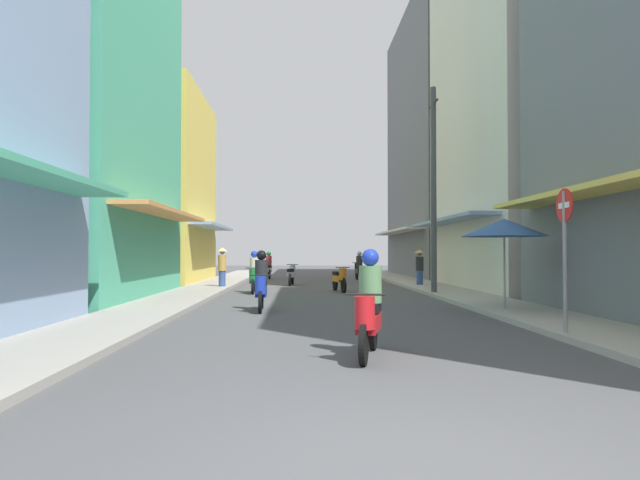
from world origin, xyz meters
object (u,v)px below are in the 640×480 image
(motorbike_green, at_px, (254,274))
(pedestrian_far, at_px, (420,266))
(pedestrian_crossing, at_px, (222,266))
(motorbike_white, at_px, (268,266))
(vendor_umbrella, at_px, (504,228))
(motorbike_black, at_px, (359,267))
(utility_pole, at_px, (434,189))
(street_sign_no_entry, at_px, (565,241))
(motorbike_orange, at_px, (340,279))
(motorbike_silver, at_px, (291,274))
(motorbike_red, at_px, (369,309))
(motorbike_blue, at_px, (261,284))

(motorbike_green, bearing_deg, pedestrian_far, 24.38)
(pedestrian_crossing, bearing_deg, motorbike_white, 81.47)
(pedestrian_crossing, height_order, vendor_umbrella, vendor_umbrella)
(motorbike_black, bearing_deg, utility_pole, -81.99)
(motorbike_white, distance_m, street_sign_no_entry, 23.70)
(motorbike_black, bearing_deg, motorbike_orange, -100.75)
(vendor_umbrella, distance_m, utility_pole, 5.97)
(pedestrian_crossing, bearing_deg, motorbike_green, -56.18)
(motorbike_silver, bearing_deg, pedestrian_crossing, -136.81)
(motorbike_black, distance_m, motorbike_red, 22.29)
(motorbike_green, relative_size, utility_pole, 0.25)
(motorbike_black, xyz_separation_m, motorbike_green, (-4.93, -9.40, 0.00))
(motorbike_green, relative_size, vendor_umbrella, 0.76)
(motorbike_orange, relative_size, vendor_umbrella, 0.75)
(motorbike_orange, bearing_deg, pedestrian_far, 35.13)
(motorbike_silver, height_order, street_sign_no_entry, street_sign_no_entry)
(vendor_umbrella, relative_size, street_sign_no_entry, 0.90)
(motorbike_white, bearing_deg, motorbike_silver, -77.66)
(motorbike_red, bearing_deg, motorbike_black, 84.34)
(motorbike_white, relative_size, pedestrian_far, 1.08)
(pedestrian_crossing, distance_m, utility_pole, 9.17)
(motorbike_silver, relative_size, motorbike_red, 1.02)
(motorbike_green, xyz_separation_m, motorbike_white, (-0.11, 11.44, 0.00))
(motorbike_black, xyz_separation_m, pedestrian_far, (2.00, -6.26, 0.23))
(motorbike_red, xyz_separation_m, motorbike_green, (-2.73, 12.79, 0.00))
(motorbike_green, height_order, vendor_umbrella, vendor_umbrella)
(pedestrian_crossing, height_order, street_sign_no_entry, street_sign_no_entry)
(motorbike_red, bearing_deg, motorbike_green, 102.06)
(pedestrian_crossing, bearing_deg, pedestrian_far, 6.19)
(motorbike_red, distance_m, vendor_umbrella, 7.14)
(motorbike_white, distance_m, vendor_umbrella, 19.88)
(street_sign_no_entry, bearing_deg, motorbike_green, 119.24)
(motorbike_black, bearing_deg, pedestrian_far, -72.31)
(motorbike_black, xyz_separation_m, motorbike_white, (-5.04, 2.04, 0.00))
(motorbike_red, xyz_separation_m, pedestrian_far, (4.19, 15.92, 0.23))
(motorbike_red, relative_size, pedestrian_crossing, 1.03)
(motorbike_red, height_order, vendor_umbrella, vendor_umbrella)
(motorbike_white, xyz_separation_m, pedestrian_far, (7.04, -8.30, 0.23))
(pedestrian_far, bearing_deg, motorbike_red, -104.76)
(motorbike_black, distance_m, utility_pole, 11.33)
(motorbike_white, relative_size, street_sign_no_entry, 0.68)
(motorbike_blue, bearing_deg, motorbike_white, 92.64)
(motorbike_green, distance_m, motorbike_white, 11.44)
(motorbike_orange, bearing_deg, pedestrian_crossing, 160.56)
(motorbike_orange, relative_size, motorbike_blue, 0.99)
(motorbike_black, height_order, street_sign_no_entry, street_sign_no_entry)
(motorbike_blue, xyz_separation_m, utility_pole, (5.74, 4.92, 3.07))
(utility_pole, bearing_deg, street_sign_no_entry, -90.58)
(motorbike_blue, distance_m, utility_pole, 8.16)
(motorbike_black, height_order, motorbike_orange, motorbike_black)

